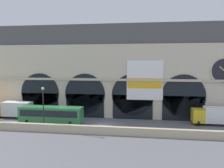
{
  "coord_description": "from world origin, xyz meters",
  "views": [
    {
      "loc": [
        6.95,
        -37.76,
        10.79
      ],
      "look_at": [
        0.69,
        5.0,
        6.64
      ],
      "focal_mm": 36.59,
      "sensor_mm": 36.0,
      "label": 1
    }
  ],
  "objects_px": {
    "street_lamp_quayside": "(43,103)",
    "box_truck_east": "(215,115)",
    "box_truck_west": "(13,109)",
    "bus_midwest": "(51,114)"
  },
  "relations": [
    {
      "from": "bus_midwest",
      "to": "street_lamp_quayside",
      "type": "distance_m",
      "value": 4.3
    },
    {
      "from": "bus_midwest",
      "to": "box_truck_east",
      "type": "distance_m",
      "value": 28.37
    },
    {
      "from": "box_truck_west",
      "to": "bus_midwest",
      "type": "height_order",
      "value": "box_truck_west"
    },
    {
      "from": "bus_midwest",
      "to": "street_lamp_quayside",
      "type": "xyz_separation_m",
      "value": [
        0.25,
        -3.39,
        2.63
      ]
    },
    {
      "from": "street_lamp_quayside",
      "to": "box_truck_east",
      "type": "bearing_deg",
      "value": 14.36
    },
    {
      "from": "bus_midwest",
      "to": "box_truck_east",
      "type": "xyz_separation_m",
      "value": [
        28.12,
        3.74,
        -0.08
      ]
    },
    {
      "from": "box_truck_west",
      "to": "bus_midwest",
      "type": "relative_size",
      "value": 0.68
    },
    {
      "from": "street_lamp_quayside",
      "to": "bus_midwest",
      "type": "bearing_deg",
      "value": 94.2
    },
    {
      "from": "bus_midwest",
      "to": "box_truck_east",
      "type": "relative_size",
      "value": 1.47
    },
    {
      "from": "box_truck_east",
      "to": "street_lamp_quayside",
      "type": "bearing_deg",
      "value": -165.64
    }
  ]
}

